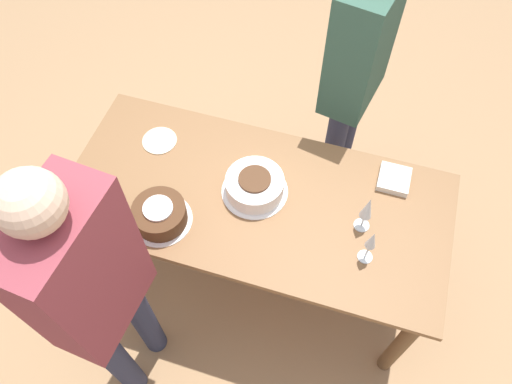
% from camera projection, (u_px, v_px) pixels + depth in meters
% --- Properties ---
extents(ground_plane, '(12.00, 12.00, 0.00)m').
position_uv_depth(ground_plane, '(256.00, 267.00, 2.91)').
color(ground_plane, '#A87F56').
extents(dining_table, '(1.76, 0.80, 0.77)m').
position_uv_depth(dining_table, '(256.00, 210.00, 2.36)').
color(dining_table, brown).
rests_on(dining_table, ground_plane).
extents(cake_center_white, '(0.30, 0.30, 0.11)m').
position_uv_depth(cake_center_white, '(255.00, 186.00, 2.24)').
color(cake_center_white, white).
rests_on(cake_center_white, dining_table).
extents(cake_front_chocolate, '(0.27, 0.27, 0.11)m').
position_uv_depth(cake_front_chocolate, '(160.00, 214.00, 2.16)').
color(cake_front_chocolate, white).
rests_on(cake_front_chocolate, dining_table).
extents(wine_glass_near, '(0.07, 0.07, 0.22)m').
position_uv_depth(wine_glass_near, '(367.00, 209.00, 2.07)').
color(wine_glass_near, silver).
rests_on(wine_glass_near, dining_table).
extents(wine_glass_far, '(0.06, 0.06, 0.21)m').
position_uv_depth(wine_glass_far, '(371.00, 242.00, 1.99)').
color(wine_glass_far, silver).
rests_on(wine_glass_far, dining_table).
extents(dessert_plate_left, '(0.17, 0.17, 0.01)m').
position_uv_depth(dessert_plate_left, '(160.00, 141.00, 2.44)').
color(dessert_plate_left, beige).
rests_on(dessert_plate_left, dining_table).
extents(fork_pile, '(0.20, 0.11, 0.01)m').
position_uv_depth(fork_pile, '(90.00, 200.00, 2.25)').
color(fork_pile, silver).
rests_on(fork_pile, dining_table).
extents(napkin_stack, '(0.14, 0.15, 0.03)m').
position_uv_depth(napkin_stack, '(394.00, 179.00, 2.30)').
color(napkin_stack, silver).
rests_on(napkin_stack, dining_table).
extents(person_cutting, '(0.25, 0.42, 1.71)m').
position_uv_depth(person_cutting, '(93.00, 288.00, 1.75)').
color(person_cutting, '#2D334C').
rests_on(person_cutting, ground_plane).
extents(person_watching, '(0.29, 0.43, 1.63)m').
position_uv_depth(person_watching, '(357.00, 66.00, 2.41)').
color(person_watching, '#2D334C').
rests_on(person_watching, ground_plane).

